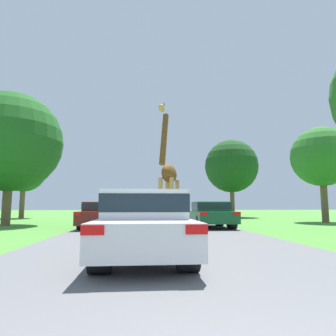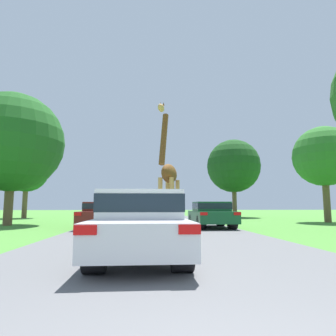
{
  "view_description": "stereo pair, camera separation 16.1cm",
  "coord_description": "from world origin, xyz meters",
  "px_view_note": "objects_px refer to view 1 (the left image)",
  "views": [
    {
      "loc": [
        -0.76,
        -1.08,
        1.15
      ],
      "look_at": [
        0.41,
        12.28,
        2.84
      ],
      "focal_mm": 32.0,
      "sensor_mm": 36.0,
      "label": 1
    },
    {
      "loc": [
        -0.6,
        -1.1,
        1.15
      ],
      "look_at": [
        0.41,
        12.28,
        2.84
      ],
      "focal_mm": 32.0,
      "sensor_mm": 36.0,
      "label": 2
    }
  ],
  "objects_px": {
    "tree_mid_field": "(322,157)",
    "car_queue_right": "(102,214)",
    "tree_far_right": "(24,170)",
    "car_lead_maroon": "(144,223)",
    "tree_centre_back": "(11,142)",
    "tree_right_cluster": "(231,166)",
    "giraffe_near_road": "(169,177)",
    "car_queue_left": "(211,214)"
  },
  "relations": [
    {
      "from": "giraffe_near_road",
      "to": "car_queue_left",
      "type": "xyz_separation_m",
      "value": [
        2.47,
        2.54,
        -1.69
      ]
    },
    {
      "from": "car_lead_maroon",
      "to": "tree_far_right",
      "type": "relative_size",
      "value": 0.64
    },
    {
      "from": "car_lead_maroon",
      "to": "tree_far_right",
      "type": "bearing_deg",
      "value": 116.41
    },
    {
      "from": "tree_centre_back",
      "to": "tree_right_cluster",
      "type": "relative_size",
      "value": 1.0
    },
    {
      "from": "tree_centre_back",
      "to": "tree_mid_field",
      "type": "distance_m",
      "value": 20.71
    },
    {
      "from": "car_lead_maroon",
      "to": "tree_far_right",
      "type": "height_order",
      "value": "tree_far_right"
    },
    {
      "from": "tree_far_right",
      "to": "tree_mid_field",
      "type": "relative_size",
      "value": 0.95
    },
    {
      "from": "tree_right_cluster",
      "to": "tree_far_right",
      "type": "distance_m",
      "value": 20.23
    },
    {
      "from": "car_lead_maroon",
      "to": "car_queue_right",
      "type": "bearing_deg",
      "value": 102.68
    },
    {
      "from": "tree_centre_back",
      "to": "car_queue_left",
      "type": "bearing_deg",
      "value": -12.45
    },
    {
      "from": "car_lead_maroon",
      "to": "car_queue_right",
      "type": "xyz_separation_m",
      "value": [
        -2.15,
        9.58,
        -0.06
      ]
    },
    {
      "from": "car_queue_right",
      "to": "car_queue_left",
      "type": "relative_size",
      "value": 1.17
    },
    {
      "from": "giraffe_near_road",
      "to": "tree_right_cluster",
      "type": "bearing_deg",
      "value": -99.05
    },
    {
      "from": "tree_mid_field",
      "to": "giraffe_near_road",
      "type": "bearing_deg",
      "value": -149.49
    },
    {
      "from": "tree_centre_back",
      "to": "tree_mid_field",
      "type": "height_order",
      "value": "tree_centre_back"
    },
    {
      "from": "car_queue_right",
      "to": "tree_right_cluster",
      "type": "bearing_deg",
      "value": 50.53
    },
    {
      "from": "giraffe_near_road",
      "to": "tree_right_cluster",
      "type": "xyz_separation_m",
      "value": [
        7.99,
        16.63,
        2.77
      ]
    },
    {
      "from": "tree_mid_field",
      "to": "car_queue_right",
      "type": "bearing_deg",
      "value": -165.29
    },
    {
      "from": "tree_centre_back",
      "to": "tree_far_right",
      "type": "height_order",
      "value": "tree_centre_back"
    },
    {
      "from": "car_queue_left",
      "to": "tree_far_right",
      "type": "relative_size",
      "value": 0.62
    },
    {
      "from": "giraffe_near_road",
      "to": "tree_right_cluster",
      "type": "relative_size",
      "value": 0.69
    },
    {
      "from": "tree_far_right",
      "to": "car_lead_maroon",
      "type": "bearing_deg",
      "value": -63.59
    },
    {
      "from": "car_queue_left",
      "to": "tree_centre_back",
      "type": "bearing_deg",
      "value": 167.55
    },
    {
      "from": "car_queue_left",
      "to": "tree_centre_back",
      "type": "relative_size",
      "value": 0.5
    },
    {
      "from": "car_lead_maroon",
      "to": "car_queue_left",
      "type": "height_order",
      "value": "car_lead_maroon"
    },
    {
      "from": "car_queue_right",
      "to": "tree_centre_back",
      "type": "distance_m",
      "value": 7.45
    },
    {
      "from": "giraffe_near_road",
      "to": "car_queue_left",
      "type": "height_order",
      "value": "giraffe_near_road"
    },
    {
      "from": "car_queue_right",
      "to": "tree_mid_field",
      "type": "xyz_separation_m",
      "value": [
        14.89,
        3.91,
        3.91
      ]
    },
    {
      "from": "tree_centre_back",
      "to": "car_lead_maroon",
      "type": "bearing_deg",
      "value": -56.04
    },
    {
      "from": "giraffe_near_road",
      "to": "car_lead_maroon",
      "type": "bearing_deg",
      "value": 96.95
    },
    {
      "from": "car_queue_left",
      "to": "tree_right_cluster",
      "type": "xyz_separation_m",
      "value": [
        5.53,
        14.09,
        4.46
      ]
    },
    {
      "from": "car_lead_maroon",
      "to": "tree_mid_field",
      "type": "relative_size",
      "value": 0.61
    },
    {
      "from": "tree_right_cluster",
      "to": "giraffe_near_road",
      "type": "bearing_deg",
      "value": -115.68
    },
    {
      "from": "tree_far_right",
      "to": "tree_mid_field",
      "type": "height_order",
      "value": "tree_mid_field"
    },
    {
      "from": "car_queue_right",
      "to": "tree_centre_back",
      "type": "relative_size",
      "value": 0.58
    },
    {
      "from": "car_lead_maroon",
      "to": "tree_mid_field",
      "type": "distance_m",
      "value": 18.94
    },
    {
      "from": "tree_centre_back",
      "to": "tree_far_right",
      "type": "bearing_deg",
      "value": 106.69
    },
    {
      "from": "car_lead_maroon",
      "to": "car_queue_left",
      "type": "relative_size",
      "value": 1.04
    },
    {
      "from": "car_lead_maroon",
      "to": "tree_centre_back",
      "type": "distance_m",
      "value": 14.74
    },
    {
      "from": "giraffe_near_road",
      "to": "car_lead_maroon",
      "type": "height_order",
      "value": "giraffe_near_road"
    },
    {
      "from": "giraffe_near_road",
      "to": "tree_far_right",
      "type": "relative_size",
      "value": 0.84
    },
    {
      "from": "car_queue_right",
      "to": "giraffe_near_road",
      "type": "bearing_deg",
      "value": -41.67
    }
  ]
}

